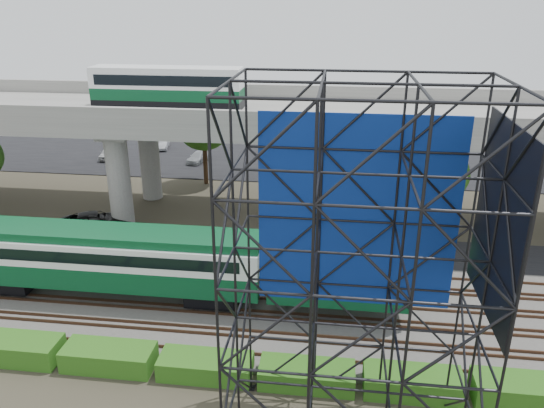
# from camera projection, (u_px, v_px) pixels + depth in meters

# --- Properties ---
(ground) EXTENTS (140.00, 140.00, 0.00)m
(ground) POSITION_uv_depth(u_px,v_px,m) (207.00, 324.00, 30.44)
(ground) COLOR #474233
(ground) RESTS_ON ground
(ballast_bed) EXTENTS (90.00, 12.00, 0.20)m
(ballast_bed) POSITION_uv_depth(u_px,v_px,m) (215.00, 304.00, 32.25)
(ballast_bed) COLOR slate
(ballast_bed) RESTS_ON ground
(service_road) EXTENTS (90.00, 5.00, 0.08)m
(service_road) POSITION_uv_depth(u_px,v_px,m) (241.00, 244.00, 40.12)
(service_road) COLOR black
(service_road) RESTS_ON ground
(parking_lot) EXTENTS (90.00, 18.00, 0.08)m
(parking_lot) POSITION_uv_depth(u_px,v_px,m) (277.00, 157.00, 61.82)
(parking_lot) COLOR black
(parking_lot) RESTS_ON ground
(harbor_water) EXTENTS (140.00, 40.00, 0.03)m
(harbor_water) POSITION_uv_depth(u_px,v_px,m) (294.00, 118.00, 82.13)
(harbor_water) COLOR #40506A
(harbor_water) RESTS_ON ground
(rail_tracks) EXTENTS (90.00, 9.52, 0.16)m
(rail_tracks) POSITION_uv_depth(u_px,v_px,m) (215.00, 301.00, 32.19)
(rail_tracks) COLOR #472D1E
(rail_tracks) RESTS_ON ballast_bed
(commuter_train) EXTENTS (29.30, 3.06, 4.30)m
(commuter_train) POSITION_uv_depth(u_px,v_px,m) (140.00, 259.00, 31.77)
(commuter_train) COLOR black
(commuter_train) RESTS_ON rail_tracks
(overpass) EXTENTS (80.00, 12.00, 12.40)m
(overpass) POSITION_uv_depth(u_px,v_px,m) (245.00, 122.00, 42.27)
(overpass) COLOR #9E9B93
(overpass) RESTS_ON ground
(scaffold_tower) EXTENTS (9.36, 6.36, 15.00)m
(scaffold_tower) POSITION_uv_depth(u_px,v_px,m) (356.00, 291.00, 19.41)
(scaffold_tower) COLOR black
(scaffold_tower) RESTS_ON ground
(hedge_strip) EXTENTS (34.60, 1.80, 1.20)m
(hedge_strip) POSITION_uv_depth(u_px,v_px,m) (206.00, 366.00, 26.15)
(hedge_strip) COLOR #295714
(hedge_strip) RESTS_ON ground
(trees) EXTENTS (40.94, 16.94, 7.69)m
(trees) POSITION_uv_depth(u_px,v_px,m) (196.00, 151.00, 43.88)
(trees) COLOR #382314
(trees) RESTS_ON ground
(suv) EXTENTS (6.11, 4.63, 1.54)m
(suv) POSITION_uv_depth(u_px,v_px,m) (96.00, 222.00, 42.09)
(suv) COLOR black
(suv) RESTS_ON service_road
(parked_cars) EXTENTS (38.12, 9.42, 1.32)m
(parked_cars) POSITION_uv_depth(u_px,v_px,m) (277.00, 152.00, 61.36)
(parked_cars) COLOR #B8B8B8
(parked_cars) RESTS_ON parking_lot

